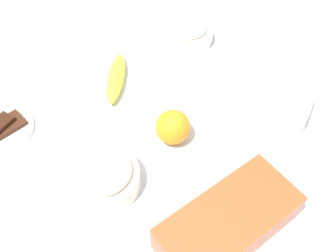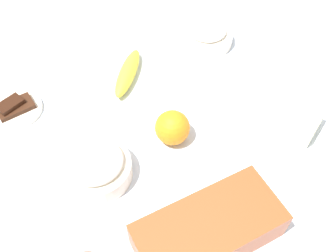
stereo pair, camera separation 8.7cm
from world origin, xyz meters
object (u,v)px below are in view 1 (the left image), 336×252
(loaf_pan, at_px, (228,222))
(butter_block, at_px, (296,108))
(orange_fruit, at_px, (173,127))
(banana, at_px, (116,78))
(sugar_bowl, at_px, (188,32))
(chocolate_plate, at_px, (6,128))
(flour_bowl, at_px, (104,176))

(loaf_pan, distance_m, butter_block, 0.37)
(orange_fruit, bearing_deg, banana, -92.46)
(sugar_bowl, bearing_deg, loaf_pan, 54.08)
(sugar_bowl, distance_m, butter_block, 0.40)
(butter_block, bearing_deg, loaf_pan, 15.40)
(orange_fruit, bearing_deg, loaf_pan, 72.74)
(banana, bearing_deg, butter_block, 124.34)
(sugar_bowl, xyz_separation_m, banana, (0.27, 0.01, -0.01))
(loaf_pan, height_order, chocolate_plate, loaf_pan)
(sugar_bowl, xyz_separation_m, chocolate_plate, (0.57, -0.04, -0.02))
(banana, relative_size, chocolate_plate, 1.46)
(chocolate_plate, bearing_deg, loaf_pan, 111.80)
(flour_bowl, bearing_deg, butter_block, 162.33)
(sugar_bowl, bearing_deg, orange_fruit, 41.42)
(loaf_pan, bearing_deg, banana, -95.48)
(butter_block, relative_size, chocolate_plate, 0.69)
(orange_fruit, xyz_separation_m, chocolate_plate, (0.29, -0.29, -0.03))
(chocolate_plate, bearing_deg, butter_block, 142.51)
(banana, height_order, butter_block, butter_block)
(orange_fruit, height_order, chocolate_plate, orange_fruit)
(flour_bowl, bearing_deg, orange_fruit, 179.70)
(orange_fruit, distance_m, butter_block, 0.32)
(chocolate_plate, bearing_deg, banana, 171.61)
(loaf_pan, height_order, flour_bowl, loaf_pan)
(orange_fruit, bearing_deg, chocolate_plate, -44.58)
(butter_block, bearing_deg, banana, -55.66)
(sugar_bowl, distance_m, banana, 0.27)
(loaf_pan, bearing_deg, orange_fruit, -102.63)
(orange_fruit, relative_size, chocolate_plate, 0.64)
(sugar_bowl, bearing_deg, chocolate_plate, -3.57)
(banana, xyz_separation_m, chocolate_plate, (0.30, -0.04, -0.01))
(sugar_bowl, height_order, orange_fruit, orange_fruit)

